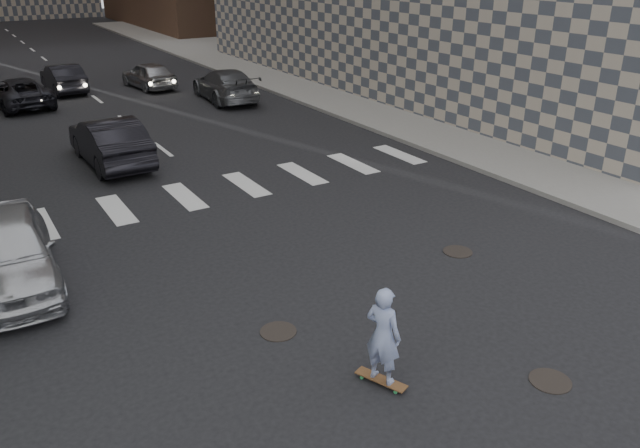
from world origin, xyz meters
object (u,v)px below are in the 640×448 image
(silver_sedan, at_px, (6,251))
(traffic_car_b, at_px, (225,85))
(traffic_car_a, at_px, (110,141))
(skateboarder, at_px, (383,335))
(traffic_car_c, at_px, (19,92))
(traffic_car_e, at_px, (63,78))
(traffic_car_d, at_px, (149,75))

(silver_sedan, bearing_deg, traffic_car_b, 55.49)
(traffic_car_a, bearing_deg, skateboarder, 91.57)
(traffic_car_c, relative_size, traffic_car_e, 1.12)
(traffic_car_c, distance_m, traffic_car_e, 3.48)
(skateboarder, distance_m, traffic_car_d, 26.74)
(traffic_car_b, xyz_separation_m, traffic_car_d, (-2.26, 4.84, -0.05))
(skateboarder, relative_size, traffic_car_c, 0.38)
(traffic_car_c, bearing_deg, traffic_car_d, -176.56)
(skateboarder, xyz_separation_m, traffic_car_e, (0.29, 27.73, -0.25))
(traffic_car_a, distance_m, traffic_car_b, 10.30)
(traffic_car_c, height_order, traffic_car_d, traffic_car_d)
(silver_sedan, height_order, traffic_car_a, silver_sedan)
(traffic_car_b, bearing_deg, traffic_car_d, -60.39)
(silver_sedan, relative_size, traffic_car_a, 0.97)
(traffic_car_a, xyz_separation_m, traffic_car_c, (-1.41, 10.94, -0.13))
(silver_sedan, relative_size, traffic_car_c, 0.98)
(silver_sedan, distance_m, traffic_car_b, 18.56)
(skateboarder, relative_size, traffic_car_a, 0.38)
(traffic_car_c, bearing_deg, traffic_car_b, 150.48)
(skateboarder, height_order, silver_sedan, skateboarder)
(traffic_car_e, bearing_deg, traffic_car_a, 83.46)
(traffic_car_a, distance_m, traffic_car_e, 13.47)
(skateboarder, height_order, traffic_car_b, skateboarder)
(traffic_car_e, bearing_deg, traffic_car_b, 133.37)
(skateboarder, relative_size, silver_sedan, 0.39)
(skateboarder, xyz_separation_m, traffic_car_c, (-2.15, 25.24, -0.29))
(skateboarder, height_order, traffic_car_d, skateboarder)
(skateboarder, xyz_separation_m, silver_sedan, (-4.78, 6.88, -0.15))
(skateboarder, xyz_separation_m, traffic_car_d, (4.33, 26.39, -0.26))
(traffic_car_b, bearing_deg, silver_sedan, 56.84)
(traffic_car_b, bearing_deg, traffic_car_c, -18.32)
(traffic_car_b, bearing_deg, traffic_car_a, 49.28)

